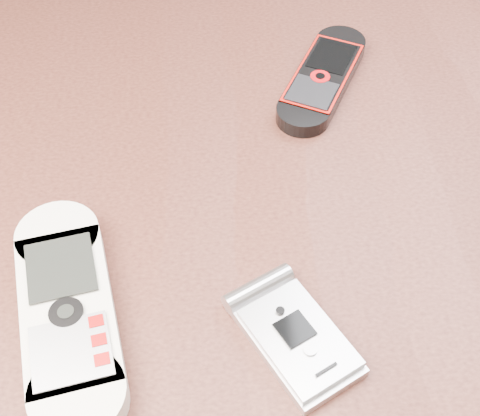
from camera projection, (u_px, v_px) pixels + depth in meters
name	position (u px, v px, depth m)	size (l,w,h in m)	color
table	(234.00, 294.00, 0.58)	(1.20, 0.80, 0.75)	black
nokia_white	(68.00, 311.00, 0.43)	(0.06, 0.18, 0.02)	silver
nokia_black_red	(323.00, 77.00, 0.59)	(0.05, 0.15, 0.01)	black
motorola_razr	(296.00, 337.00, 0.42)	(0.05, 0.10, 0.01)	#BCBCC1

